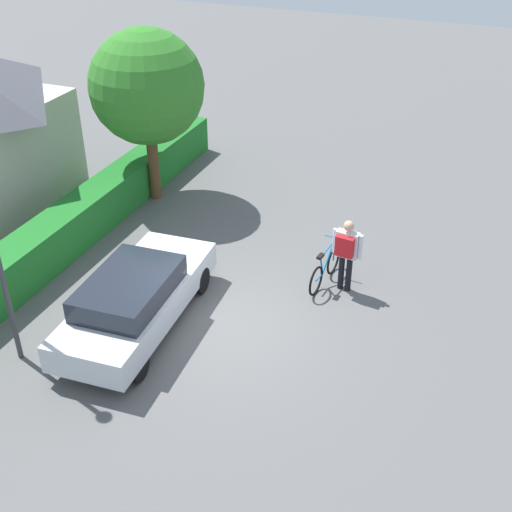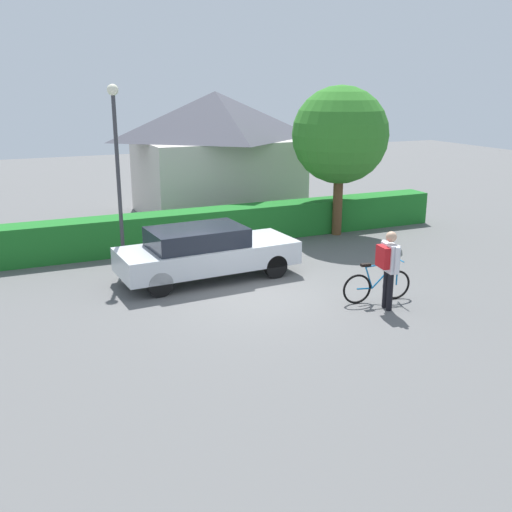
% 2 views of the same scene
% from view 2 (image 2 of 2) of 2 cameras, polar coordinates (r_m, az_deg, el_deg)
% --- Properties ---
extents(ground_plane, '(60.00, 60.00, 0.00)m').
position_cam_2_polar(ground_plane, '(13.80, 0.29, -3.68)').
color(ground_plane, '#595959').
extents(hedge_row, '(16.71, 0.90, 1.06)m').
position_cam_2_polar(hedge_row, '(17.93, -5.98, 2.69)').
color(hedge_row, '#1E6D25').
rests_on(hedge_row, ground).
extents(house_distant, '(5.71, 4.59, 4.45)m').
position_cam_2_polar(house_distant, '(22.14, -3.87, 9.90)').
color(house_distant, beige).
rests_on(house_distant, ground).
extents(parked_car_near, '(4.53, 1.92, 1.33)m').
position_cam_2_polar(parked_car_near, '(14.74, -4.90, 0.44)').
color(parked_car_near, silver).
rests_on(parked_car_near, ground).
extents(bicycle, '(1.65, 0.50, 0.96)m').
position_cam_2_polar(bicycle, '(13.50, 11.56, -2.76)').
color(bicycle, black).
rests_on(bicycle, ground).
extents(person_rider, '(0.39, 0.69, 1.73)m').
position_cam_2_polar(person_rider, '(12.88, 12.60, -0.60)').
color(person_rider, black).
rests_on(person_rider, ground).
extents(street_lamp, '(0.28, 0.28, 4.70)m').
position_cam_2_polar(street_lamp, '(15.43, -13.23, 9.46)').
color(street_lamp, '#38383D').
rests_on(street_lamp, ground).
extents(tree_kerbside, '(3.01, 3.01, 4.68)m').
position_cam_2_polar(tree_kerbside, '(18.94, 8.10, 11.40)').
color(tree_kerbside, brown).
rests_on(tree_kerbside, ground).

